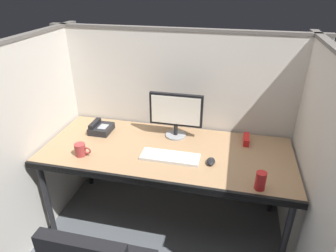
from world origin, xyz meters
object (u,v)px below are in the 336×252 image
object	(u,v)px
coffee_mug	(81,150)
red_stapler	(246,139)
monitor_center	(176,112)
desk	(166,156)
computer_mouse	(211,161)
keyboard_main	(170,157)
soda_can	(261,181)
desk_phone	(101,128)

from	to	relation	value
coffee_mug	red_stapler	bearing A→B (deg)	21.30
monitor_center	desk	bearing A→B (deg)	-95.80
desk	computer_mouse	size ratio (longest dim) A/B	19.79
monitor_center	keyboard_main	xyz separation A→B (m)	(0.03, -0.34, -0.20)
coffee_mug	soda_can	bearing A→B (deg)	-4.44
keyboard_main	coffee_mug	distance (m)	0.66
desk	desk_phone	bearing A→B (deg)	164.64
computer_mouse	coffee_mug	distance (m)	0.96
computer_mouse	coffee_mug	xyz separation A→B (m)	(-0.95, -0.11, 0.03)
coffee_mug	desk_phone	size ratio (longest dim) A/B	0.66
desk_phone	computer_mouse	bearing A→B (deg)	-15.31
monitor_center	soda_can	bearing A→B (deg)	-39.88
coffee_mug	desk_phone	distance (m)	0.37
keyboard_main	red_stapler	world-z (taller)	red_stapler
coffee_mug	desk_phone	xyz separation A→B (m)	(-0.01, 0.37, -0.01)
desk	red_stapler	distance (m)	0.65
desk	soda_can	world-z (taller)	soda_can
keyboard_main	desk_phone	xyz separation A→B (m)	(-0.67, 0.27, 0.02)
coffee_mug	computer_mouse	bearing A→B (deg)	6.58
keyboard_main	red_stapler	bearing A→B (deg)	33.46
keyboard_main	computer_mouse	bearing A→B (deg)	0.25
monitor_center	red_stapler	bearing A→B (deg)	2.30
soda_can	desk_phone	world-z (taller)	soda_can
red_stapler	soda_can	world-z (taller)	soda_can
keyboard_main	desk	bearing A→B (deg)	118.74
desk	keyboard_main	bearing A→B (deg)	-61.26
computer_mouse	soda_can	bearing A→B (deg)	-32.71
desk	soda_can	xyz separation A→B (m)	(0.67, -0.30, 0.11)
desk	monitor_center	distance (m)	0.36
soda_can	coffee_mug	size ratio (longest dim) A/B	0.97
desk_phone	coffee_mug	bearing A→B (deg)	-87.95
desk	computer_mouse	xyz separation A→B (m)	(0.35, -0.09, 0.07)
soda_can	desk	bearing A→B (deg)	155.75
coffee_mug	monitor_center	bearing A→B (deg)	35.33
soda_can	coffee_mug	world-z (taller)	soda_can
computer_mouse	desk	bearing A→B (deg)	164.79
keyboard_main	red_stapler	distance (m)	0.65
monitor_center	soda_can	world-z (taller)	monitor_center
computer_mouse	red_stapler	bearing A→B (deg)	55.45
keyboard_main	desk_phone	size ratio (longest dim) A/B	2.26
computer_mouse	desk_phone	bearing A→B (deg)	164.69
desk	coffee_mug	size ratio (longest dim) A/B	15.08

